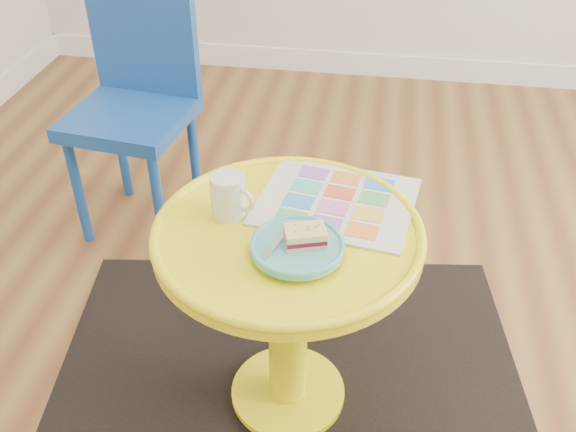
# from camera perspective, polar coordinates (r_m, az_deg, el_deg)

# --- Properties ---
(floor) EXTENTS (4.00, 4.00, 0.00)m
(floor) POSITION_cam_1_polar(r_m,az_deg,el_deg) (1.92, 10.06, -13.05)
(floor) COLOR brown
(floor) RESTS_ON ground
(room_walls) EXTENTS (4.00, 4.00, 4.00)m
(room_walls) POSITION_cam_1_polar(r_m,az_deg,el_deg) (2.78, -10.34, 6.11)
(room_walls) COLOR silver
(room_walls) RESTS_ON ground
(rug) EXTENTS (1.44, 1.27, 0.01)m
(rug) POSITION_cam_1_polar(r_m,az_deg,el_deg) (1.82, 0.00, -15.55)
(rug) COLOR black
(rug) RESTS_ON ground
(side_table) EXTENTS (0.60, 0.60, 0.57)m
(side_table) POSITION_cam_1_polar(r_m,az_deg,el_deg) (1.52, -0.00, -6.09)
(side_table) COLOR yellow
(side_table) RESTS_ON ground
(chair) EXTENTS (0.42, 0.42, 0.85)m
(chair) POSITION_cam_1_polar(r_m,az_deg,el_deg) (2.25, -13.34, 10.47)
(chair) COLOR #184A9D
(chair) RESTS_ON ground
(newspaper) EXTENTS (0.40, 0.35, 0.01)m
(newspaper) POSITION_cam_1_polar(r_m,az_deg,el_deg) (1.51, 4.33, 1.31)
(newspaper) COLOR silver
(newspaper) RESTS_ON side_table
(mug) EXTENTS (0.11, 0.08, 0.10)m
(mug) POSITION_cam_1_polar(r_m,az_deg,el_deg) (1.44, -5.28, 1.89)
(mug) COLOR silver
(mug) RESTS_ON side_table
(plate) EXTENTS (0.20, 0.20, 0.02)m
(plate) POSITION_cam_1_polar(r_m,az_deg,el_deg) (1.34, 0.85, -2.78)
(plate) COLOR #54B2B2
(plate) RESTS_ON newspaper
(cake_slice) EXTENTS (0.10, 0.08, 0.04)m
(cake_slice) POSITION_cam_1_polar(r_m,az_deg,el_deg) (1.33, 1.54, -1.81)
(cake_slice) COLOR #D3BC8C
(cake_slice) RESTS_ON plate
(fork) EXTENTS (0.06, 0.14, 0.00)m
(fork) POSITION_cam_1_polar(r_m,az_deg,el_deg) (1.34, -0.76, -2.15)
(fork) COLOR silver
(fork) RESTS_ON plate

